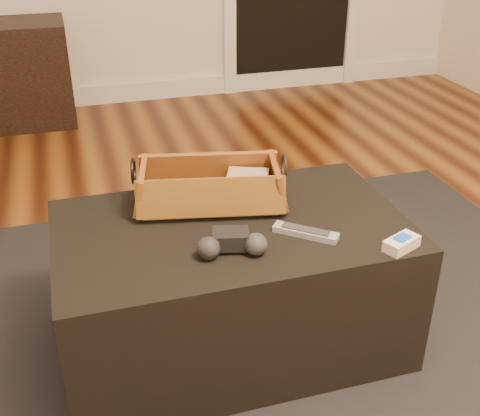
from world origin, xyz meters
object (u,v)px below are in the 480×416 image
object	(u,v)px
silver_remote	(306,232)
game_controller	(232,243)
ottoman	(232,285)
cream_gadget	(402,243)
wicker_basket	(210,188)
tv_remote	(203,198)

from	to	relation	value
silver_remote	game_controller	bearing A→B (deg)	-172.27
ottoman	cream_gadget	world-z (taller)	cream_gadget
wicker_basket	silver_remote	size ratio (longest dim) A/B	2.91
tv_remote	wicker_basket	size ratio (longest dim) A/B	0.49
tv_remote	silver_remote	size ratio (longest dim) A/B	1.42
silver_remote	cream_gadget	bearing A→B (deg)	-32.51
ottoman	cream_gadget	distance (m)	0.52
ottoman	wicker_basket	world-z (taller)	wicker_basket
game_controller	cream_gadget	xyz separation A→B (m)	(0.44, -0.11, -0.01)
wicker_basket	ottoman	bearing A→B (deg)	-79.34
ottoman	tv_remote	distance (m)	0.28
ottoman	game_controller	bearing A→B (deg)	-105.46
game_controller	silver_remote	distance (m)	0.22
wicker_basket	silver_remote	bearing A→B (deg)	-51.30
tv_remote	cream_gadget	xyz separation A→B (m)	(0.45, -0.38, -0.01)
game_controller	silver_remote	xyz separation A→B (m)	(0.22, 0.03, -0.02)
tv_remote	game_controller	xyz separation A→B (m)	(0.01, -0.28, 0.00)
silver_remote	tv_remote	bearing A→B (deg)	133.34
silver_remote	cream_gadget	size ratio (longest dim) A/B	1.47
tv_remote	wicker_basket	distance (m)	0.04
ottoman	silver_remote	distance (m)	0.31
game_controller	cream_gadget	size ratio (longest dim) A/B	1.70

